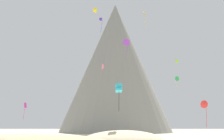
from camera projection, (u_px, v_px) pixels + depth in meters
The scene contains 12 objects.
dune_back_low at pixel (27, 140), 61.96m from camera, with size 18.02×15.00×2.69m, color beige.
rock_massif at pixel (112, 80), 128.47m from camera, with size 51.60×49.80×54.07m.
kite_green_mid at pixel (177, 79), 88.01m from camera, with size 1.32×0.50×3.20m.
kite_indigo_high at pixel (101, 20), 101.24m from camera, with size 1.06×1.01×5.26m.
kite_gold_high at pixel (144, 15), 99.92m from camera, with size 0.61×0.88×5.22m.
kite_violet_mid at pixel (126, 42), 79.94m from camera, with size 1.80×0.48×4.33m.
kite_red_low at pixel (204, 105), 66.13m from camera, with size 1.78×0.76×5.72m.
kite_cyan_low at pixel (119, 88), 56.23m from camera, with size 1.28×1.38×5.03m.
kite_rainbow_mid at pixel (103, 67), 89.92m from camera, with size 0.67×1.20×1.51m.
kite_magenta_low at pixel (25, 107), 69.95m from camera, with size 0.69×0.80×3.86m.
kite_yellow_high at pixel (95, 10), 97.54m from camera, with size 1.59×1.34×1.56m.
kite_lime_mid at pixel (177, 61), 72.67m from camera, with size 0.95×0.91×0.85m.
Camera 1 is at (0.50, -37.08, 3.07)m, focal length 49.41 mm.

